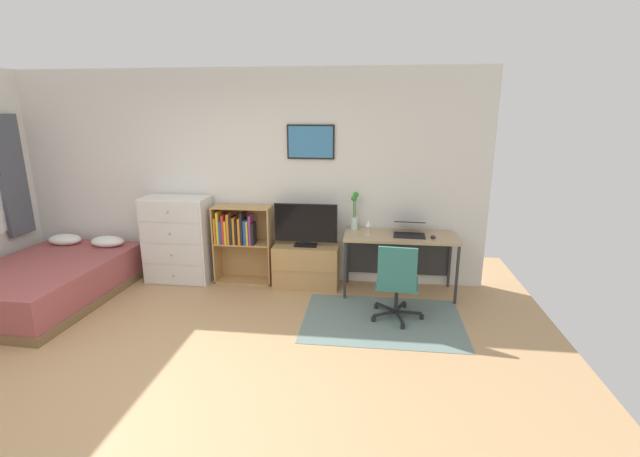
# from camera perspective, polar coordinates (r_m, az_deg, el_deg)

# --- Properties ---
(ground_plane) EXTENTS (7.20, 7.20, 0.00)m
(ground_plane) POSITION_cam_1_polar(r_m,az_deg,el_deg) (4.14, -18.59, -17.85)
(ground_plane) COLOR tan
(wall_back_with_posters) EXTENTS (6.12, 0.09, 2.70)m
(wall_back_with_posters) POSITION_cam_1_polar(r_m,az_deg,el_deg) (5.83, -9.50, 6.55)
(wall_back_with_posters) COLOR silver
(wall_back_with_posters) RESTS_ON ground_plane
(area_rug) EXTENTS (1.70, 1.20, 0.01)m
(area_rug) POSITION_cam_1_polar(r_m,az_deg,el_deg) (4.91, 8.06, -11.62)
(area_rug) COLOR slate
(area_rug) RESTS_ON ground_plane
(bed) EXTENTS (1.47, 2.07, 0.59)m
(bed) POSITION_cam_1_polar(r_m,az_deg,el_deg) (6.17, -31.66, -5.81)
(bed) COLOR brown
(bed) RESTS_ON ground_plane
(dresser) EXTENTS (0.83, 0.46, 1.12)m
(dresser) POSITION_cam_1_polar(r_m,az_deg,el_deg) (6.05, -17.84, -1.36)
(dresser) COLOR silver
(dresser) RESTS_ON ground_plane
(bookshelf) EXTENTS (0.74, 0.30, 1.01)m
(bookshelf) POSITION_cam_1_polar(r_m,az_deg,el_deg) (5.80, -10.32, -1.07)
(bookshelf) COLOR tan
(bookshelf) RESTS_ON ground_plane
(tv_stand) EXTENTS (0.82, 0.41, 0.54)m
(tv_stand) POSITION_cam_1_polar(r_m,az_deg,el_deg) (5.67, -1.78, -4.79)
(tv_stand) COLOR tan
(tv_stand) RESTS_ON ground_plane
(television) EXTENTS (0.79, 0.16, 0.54)m
(television) POSITION_cam_1_polar(r_m,az_deg,el_deg) (5.49, -1.86, 0.42)
(television) COLOR black
(television) RESTS_ON tv_stand
(desk) EXTENTS (1.35, 0.58, 0.74)m
(desk) POSITION_cam_1_polar(r_m,az_deg,el_deg) (5.51, 10.24, -1.99)
(desk) COLOR tan
(desk) RESTS_ON ground_plane
(office_chair) EXTENTS (0.57, 0.58, 0.86)m
(office_chair) POSITION_cam_1_polar(r_m,az_deg,el_deg) (4.75, 9.90, -6.67)
(office_chair) COLOR #232326
(office_chair) RESTS_ON ground_plane
(laptop) EXTENTS (0.39, 0.42, 0.16)m
(laptop) POSITION_cam_1_polar(r_m,az_deg,el_deg) (5.44, 11.47, -0.08)
(laptop) COLOR black
(laptop) RESTS_ON desk
(computer_mouse) EXTENTS (0.06, 0.10, 0.03)m
(computer_mouse) POSITION_cam_1_polar(r_m,az_deg,el_deg) (5.34, 14.40, -1.07)
(computer_mouse) COLOR #262628
(computer_mouse) RESTS_ON desk
(bamboo_vase) EXTENTS (0.09, 0.10, 0.48)m
(bamboo_vase) POSITION_cam_1_polar(r_m,az_deg,el_deg) (5.53, 4.47, 2.18)
(bamboo_vase) COLOR silver
(bamboo_vase) RESTS_ON desk
(wine_glass) EXTENTS (0.07, 0.07, 0.18)m
(wine_glass) POSITION_cam_1_polar(r_m,az_deg,el_deg) (5.32, 6.26, 0.59)
(wine_glass) COLOR silver
(wine_glass) RESTS_ON desk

